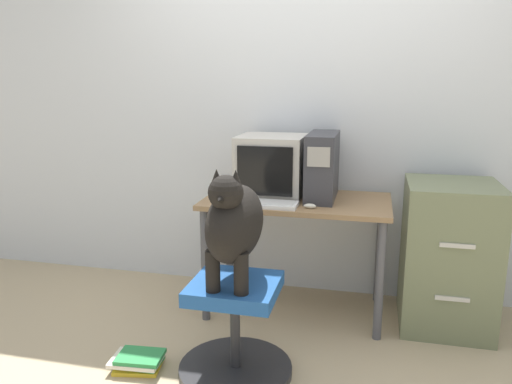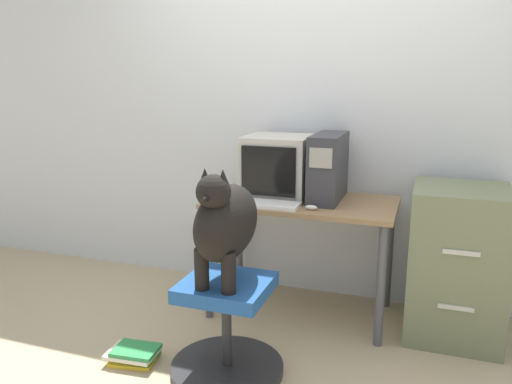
# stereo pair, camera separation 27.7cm
# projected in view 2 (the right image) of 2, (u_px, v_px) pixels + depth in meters

# --- Properties ---
(ground_plane) EXTENTS (12.00, 12.00, 0.00)m
(ground_plane) POSITION_uv_depth(u_px,v_px,m) (286.00, 334.00, 2.93)
(ground_plane) COLOR tan
(wall_back) EXTENTS (8.00, 0.05, 2.60)m
(wall_back) POSITION_uv_depth(u_px,v_px,m) (318.00, 104.00, 3.27)
(wall_back) COLOR silver
(wall_back) RESTS_ON ground_plane
(desk) EXTENTS (1.13, 0.62, 0.74)m
(desk) POSITION_uv_depth(u_px,v_px,m) (302.00, 217.00, 3.08)
(desk) COLOR olive
(desk) RESTS_ON ground_plane
(crt_monitor) EXTENTS (0.41, 0.41, 0.38)m
(crt_monitor) POSITION_uv_depth(u_px,v_px,m) (278.00, 166.00, 3.14)
(crt_monitor) COLOR #B7B2A8
(crt_monitor) RESTS_ON desk
(pc_tower) EXTENTS (0.17, 0.46, 0.40)m
(pc_tower) POSITION_uv_depth(u_px,v_px,m) (328.00, 167.00, 3.02)
(pc_tower) COLOR #333338
(pc_tower) RESTS_ON desk
(keyboard) EXTENTS (0.44, 0.16, 0.03)m
(keyboard) POSITION_uv_depth(u_px,v_px,m) (262.00, 204.00, 2.91)
(keyboard) COLOR silver
(keyboard) RESTS_ON desk
(computer_mouse) EXTENTS (0.07, 0.04, 0.03)m
(computer_mouse) POSITION_uv_depth(u_px,v_px,m) (311.00, 207.00, 2.82)
(computer_mouse) COLOR beige
(computer_mouse) RESTS_ON desk
(office_chair) EXTENTS (0.58, 0.58, 0.50)m
(office_chair) POSITION_uv_depth(u_px,v_px,m) (227.00, 330.00, 2.51)
(office_chair) COLOR #262628
(office_chair) RESTS_ON ground_plane
(dog) EXTENTS (0.25, 0.55, 0.58)m
(dog) POSITION_uv_depth(u_px,v_px,m) (225.00, 221.00, 2.38)
(dog) COLOR black
(dog) RESTS_ON office_chair
(filing_cabinet) EXTENTS (0.52, 0.55, 0.88)m
(filing_cabinet) POSITION_uv_depth(u_px,v_px,m) (456.00, 263.00, 2.85)
(filing_cabinet) COLOR #6B7251
(filing_cabinet) RESTS_ON ground_plane
(book_stack_floor) EXTENTS (0.28, 0.23, 0.08)m
(book_stack_floor) POSITION_uv_depth(u_px,v_px,m) (135.00, 354.00, 2.64)
(book_stack_floor) COLOR gold
(book_stack_floor) RESTS_ON ground_plane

